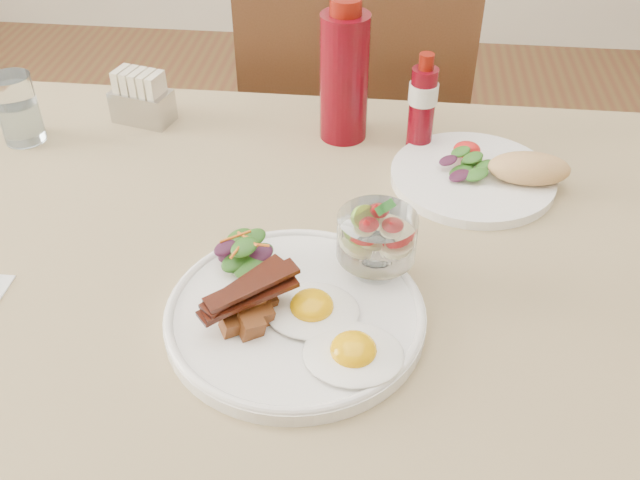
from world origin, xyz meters
TOP-DOWN VIEW (x-y plane):
  - table at (0.00, 0.00)m, footprint 1.33×0.88m
  - chair_far at (0.00, 0.66)m, footprint 0.42×0.42m
  - main_plate at (-0.02, -0.08)m, footprint 0.28×0.28m
  - fried_eggs at (0.03, -0.12)m, footprint 0.17×0.17m
  - bacon_potato_pile at (-0.06, -0.10)m, footprint 0.10×0.09m
  - side_salad at (-0.08, -0.02)m, footprint 0.07×0.07m
  - fruit_cup at (0.06, -0.01)m, footprint 0.09×0.09m
  - second_plate at (0.21, 0.21)m, footprint 0.24×0.22m
  - ketchup_bottle at (0.00, 0.32)m, footprint 0.09×0.09m
  - hot_sauce_bottle at (0.11, 0.29)m, footprint 0.05×0.05m
  - sugar_caddy at (-0.31, 0.33)m, footprint 0.10×0.07m
  - water_glass at (-0.47, 0.25)m, footprint 0.06×0.06m

SIDE VIEW (x-z plane):
  - chair_far at x=0.00m, z-range 0.06..0.99m
  - table at x=0.00m, z-range 0.29..1.04m
  - main_plate at x=-0.02m, z-range 0.75..0.77m
  - second_plate at x=0.21m, z-range 0.74..0.80m
  - fried_eggs at x=0.03m, z-range 0.76..0.79m
  - side_salad at x=-0.08m, z-range 0.77..0.80m
  - sugar_caddy at x=-0.31m, z-range 0.75..0.83m
  - bacon_potato_pile at x=-0.06m, z-range 0.77..0.82m
  - water_glass at x=-0.47m, z-range 0.75..0.85m
  - fruit_cup at x=0.06m, z-range 0.77..0.86m
  - hot_sauce_bottle at x=0.11m, z-range 0.75..0.90m
  - ketchup_bottle at x=0.00m, z-range 0.75..0.96m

